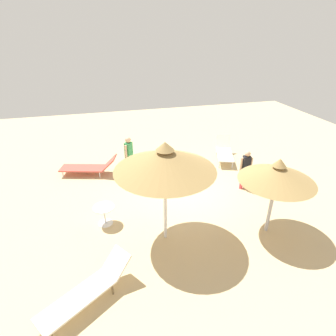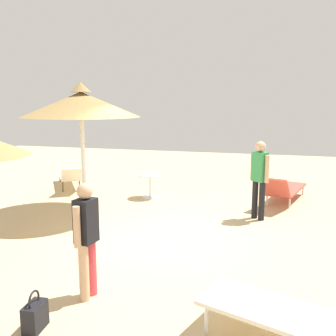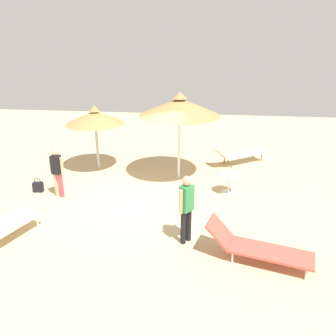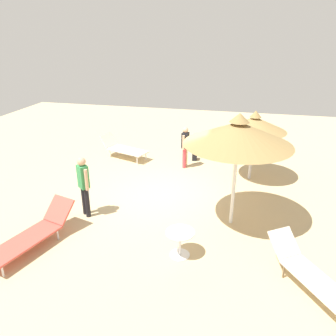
{
  "view_description": "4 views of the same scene",
  "coord_description": "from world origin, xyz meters",
  "px_view_note": "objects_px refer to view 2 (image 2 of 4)",
  "views": [
    {
      "loc": [
        -2.47,
        -7.89,
        5.38
      ],
      "look_at": [
        -0.46,
        -0.14,
        1.27
      ],
      "focal_mm": 28.91,
      "sensor_mm": 36.0,
      "label": 1
    },
    {
      "loc": [
        6.63,
        2.13,
        2.54
      ],
      "look_at": [
        -0.26,
        0.24,
        1.27
      ],
      "focal_mm": 40.15,
      "sensor_mm": 36.0,
      "label": 2
    },
    {
      "loc": [
        -1.9,
        9.03,
        4.71
      ],
      "look_at": [
        -0.9,
        0.3,
        1.24
      ],
      "focal_mm": 36.86,
      "sensor_mm": 36.0,
      "label": 3
    },
    {
      "loc": [
        -8.65,
        -2.03,
        4.73
      ],
      "look_at": [
        -0.45,
        -0.13,
        1.17
      ],
      "focal_mm": 34.91,
      "sensor_mm": 36.0,
      "label": 4
    }
  ],
  "objects_px": {
    "person_standing_far_right": "(259,175)",
    "handbag": "(35,316)",
    "lounge_chair_back": "(300,314)",
    "side_table_round": "(150,182)",
    "lounge_chair_front": "(70,175)",
    "person_standing_far_left": "(86,234)",
    "lounge_chair_center": "(283,189)",
    "parasol_umbrella_near_left": "(81,104)"
  },
  "relations": [
    {
      "from": "lounge_chair_center",
      "to": "person_standing_far_right",
      "type": "height_order",
      "value": "person_standing_far_right"
    },
    {
      "from": "lounge_chair_back",
      "to": "person_standing_far_right",
      "type": "relative_size",
      "value": 1.2
    },
    {
      "from": "lounge_chair_front",
      "to": "lounge_chair_center",
      "type": "bearing_deg",
      "value": 89.6
    },
    {
      "from": "parasol_umbrella_near_left",
      "to": "person_standing_far_right",
      "type": "bearing_deg",
      "value": 97.4
    },
    {
      "from": "person_standing_far_right",
      "to": "parasol_umbrella_near_left",
      "type": "bearing_deg",
      "value": -82.6
    },
    {
      "from": "lounge_chair_back",
      "to": "handbag",
      "type": "height_order",
      "value": "lounge_chair_back"
    },
    {
      "from": "parasol_umbrella_near_left",
      "to": "lounge_chair_back",
      "type": "bearing_deg",
      "value": 48.85
    },
    {
      "from": "lounge_chair_back",
      "to": "lounge_chair_front",
      "type": "relative_size",
      "value": 0.97
    },
    {
      "from": "lounge_chair_front",
      "to": "parasol_umbrella_near_left",
      "type": "bearing_deg",
      "value": 37.24
    },
    {
      "from": "lounge_chair_center",
      "to": "person_standing_far_left",
      "type": "bearing_deg",
      "value": -24.84
    },
    {
      "from": "parasol_umbrella_near_left",
      "to": "person_standing_far_right",
      "type": "height_order",
      "value": "parasol_umbrella_near_left"
    },
    {
      "from": "person_standing_far_left",
      "to": "lounge_chair_front",
      "type": "bearing_deg",
      "value": -148.13
    },
    {
      "from": "parasol_umbrella_near_left",
      "to": "lounge_chair_center",
      "type": "xyz_separation_m",
      "value": [
        -2.08,
        4.47,
        -2.12
      ]
    },
    {
      "from": "person_standing_far_right",
      "to": "lounge_chair_center",
      "type": "bearing_deg",
      "value": 160.25
    },
    {
      "from": "lounge_chair_center",
      "to": "side_table_round",
      "type": "bearing_deg",
      "value": -82.9
    },
    {
      "from": "handbag",
      "to": "side_table_round",
      "type": "xyz_separation_m",
      "value": [
        -5.97,
        -0.59,
        0.26
      ]
    },
    {
      "from": "person_standing_far_right",
      "to": "lounge_chair_front",
      "type": "bearing_deg",
      "value": -106.32
    },
    {
      "from": "lounge_chair_back",
      "to": "side_table_round",
      "type": "xyz_separation_m",
      "value": [
        -5.57,
        -3.42,
        0.02
      ]
    },
    {
      "from": "lounge_chair_back",
      "to": "lounge_chair_center",
      "type": "bearing_deg",
      "value": -179.96
    },
    {
      "from": "parasol_umbrella_near_left",
      "to": "handbag",
      "type": "relative_size",
      "value": 6.28
    },
    {
      "from": "lounge_chair_back",
      "to": "person_standing_far_left",
      "type": "relative_size",
      "value": 1.34
    },
    {
      "from": "lounge_chair_center",
      "to": "lounge_chair_front",
      "type": "xyz_separation_m",
      "value": [
        -0.04,
        -6.08,
        0.03
      ]
    },
    {
      "from": "lounge_chair_back",
      "to": "side_table_round",
      "type": "bearing_deg",
      "value": -148.43
    },
    {
      "from": "lounge_chair_front",
      "to": "side_table_round",
      "type": "height_order",
      "value": "lounge_chair_front"
    },
    {
      "from": "lounge_chair_center",
      "to": "person_standing_far_left",
      "type": "distance_m",
      "value": 6.18
    },
    {
      "from": "lounge_chair_center",
      "to": "handbag",
      "type": "distance_m",
      "value": 7.0
    },
    {
      "from": "lounge_chair_back",
      "to": "side_table_round",
      "type": "distance_m",
      "value": 6.53
    },
    {
      "from": "handbag",
      "to": "lounge_chair_center",
      "type": "bearing_deg",
      "value": 156.15
    },
    {
      "from": "person_standing_far_right",
      "to": "person_standing_far_left",
      "type": "relative_size",
      "value": 1.11
    },
    {
      "from": "parasol_umbrella_near_left",
      "to": "lounge_chair_front",
      "type": "xyz_separation_m",
      "value": [
        -2.12,
        -1.61,
        -2.09
      ]
    },
    {
      "from": "lounge_chair_back",
      "to": "side_table_round",
      "type": "height_order",
      "value": "lounge_chair_back"
    },
    {
      "from": "parasol_umbrella_near_left",
      "to": "side_table_round",
      "type": "height_order",
      "value": "parasol_umbrella_near_left"
    },
    {
      "from": "lounge_chair_back",
      "to": "person_standing_far_right",
      "type": "distance_m",
      "value": 4.49
    },
    {
      "from": "parasol_umbrella_near_left",
      "to": "lounge_chair_back",
      "type": "relative_size",
      "value": 1.44
    },
    {
      "from": "parasol_umbrella_near_left",
      "to": "lounge_chair_front",
      "type": "bearing_deg",
      "value": -142.76
    },
    {
      "from": "person_standing_far_right",
      "to": "handbag",
      "type": "xyz_separation_m",
      "value": [
        4.83,
        -2.26,
        -0.82
      ]
    },
    {
      "from": "parasol_umbrella_near_left",
      "to": "side_table_round",
      "type": "xyz_separation_m",
      "value": [
        -1.66,
        1.05,
        -2.05
      ]
    },
    {
      "from": "parasol_umbrella_near_left",
      "to": "lounge_chair_center",
      "type": "distance_m",
      "value": 5.37
    },
    {
      "from": "handbag",
      "to": "lounge_chair_back",
      "type": "bearing_deg",
      "value": 98.2
    },
    {
      "from": "person_standing_far_right",
      "to": "side_table_round",
      "type": "bearing_deg",
      "value": -111.94
    },
    {
      "from": "lounge_chair_front",
      "to": "person_standing_far_left",
      "type": "height_order",
      "value": "person_standing_far_left"
    },
    {
      "from": "person_standing_far_right",
      "to": "person_standing_far_left",
      "type": "distance_m",
      "value": 4.49
    }
  ]
}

